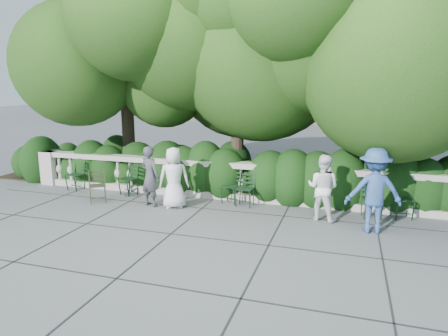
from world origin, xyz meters
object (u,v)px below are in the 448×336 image
(chair_c, at_px, (243,208))
(chair_e, at_px, (404,220))
(chair_weathered, at_px, (99,204))
(chair_f, at_px, (372,220))
(person_older_blue, at_px, (374,191))
(person_casual_man, at_px, (323,188))
(chair_d, at_px, (228,205))
(chair_b, at_px, (125,196))
(person_woman_grey, at_px, (150,176))
(chair_a, at_px, (72,191))
(person_businessman, at_px, (174,178))

(chair_c, distance_m, chair_e, 3.66)
(chair_weathered, bearing_deg, chair_c, -23.53)
(chair_f, xyz_separation_m, person_older_blue, (-0.06, -0.77, 0.87))
(person_casual_man, bearing_deg, chair_weathered, 21.16)
(chair_d, bearing_deg, chair_c, -8.14)
(chair_b, relative_size, chair_c, 1.00)
(person_casual_man, bearing_deg, chair_e, -148.32)
(chair_f, xyz_separation_m, person_woman_grey, (-5.22, -0.51, 0.75))
(chair_d, bearing_deg, person_woman_grey, -148.93)
(chair_e, bearing_deg, person_woman_grey, 170.83)
(chair_a, relative_size, chair_c, 1.00)
(chair_b, height_order, person_older_blue, person_older_blue)
(person_woman_grey, bearing_deg, chair_d, -141.05)
(chair_d, height_order, person_businessman, person_businessman)
(chair_a, bearing_deg, chair_f, 10.59)
(chair_b, distance_m, person_casual_man, 5.32)
(chair_a, xyz_separation_m, person_woman_grey, (2.81, -0.60, 0.75))
(chair_weathered, distance_m, person_businessman, 2.12)
(chair_b, xyz_separation_m, person_woman_grey, (1.12, -0.61, 0.75))
(chair_a, bearing_deg, chair_b, 11.67)
(chair_weathered, xyz_separation_m, person_businessman, (1.96, 0.32, 0.75))
(person_businessman, distance_m, person_older_blue, 4.55)
(chair_a, xyz_separation_m, chair_c, (5.04, -0.08, 0.00))
(person_businessman, bearing_deg, chair_b, -41.18)
(chair_d, relative_size, person_older_blue, 0.48)
(chair_e, relative_size, person_older_blue, 0.48)
(chair_c, relative_size, chair_f, 1.00)
(person_older_blue, bearing_deg, chair_weathered, -11.78)
(chair_a, height_order, person_older_blue, person_older_blue)
(person_casual_man, bearing_deg, person_businessman, 18.71)
(chair_e, bearing_deg, person_casual_man, 179.67)
(chair_d, bearing_deg, chair_f, 8.07)
(chair_f, bearing_deg, person_businessman, 175.49)
(person_woman_grey, distance_m, person_casual_man, 4.13)
(chair_e, bearing_deg, chair_a, 164.74)
(chair_b, height_order, chair_f, same)
(chair_c, relative_size, person_woman_grey, 0.56)
(chair_e, bearing_deg, person_businessman, 171.13)
(person_businessman, bearing_deg, person_older_blue, 153.04)
(chair_a, bearing_deg, chair_c, 10.40)
(chair_f, xyz_separation_m, person_casual_man, (-1.09, -0.31, 0.74))
(chair_weathered, bearing_deg, person_woman_grey, -24.55)
(chair_a, distance_m, chair_d, 4.62)
(person_woman_grey, bearing_deg, chair_c, -148.05)
(person_casual_man, bearing_deg, chair_b, 11.67)
(chair_e, distance_m, chair_weathered, 7.29)
(person_older_blue, bearing_deg, chair_a, -18.09)
(chair_d, relative_size, person_casual_man, 0.57)
(chair_weathered, distance_m, person_older_blue, 6.55)
(person_woman_grey, bearing_deg, chair_a, 6.59)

